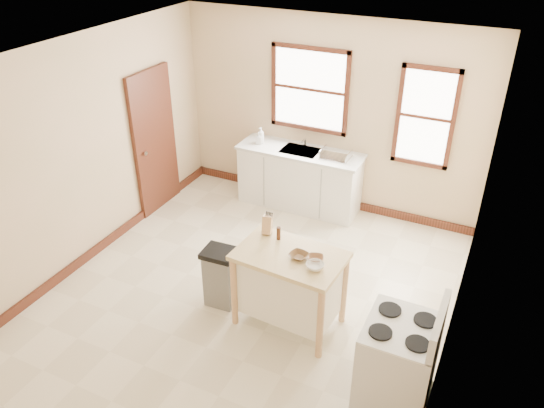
% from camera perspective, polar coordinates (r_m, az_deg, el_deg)
% --- Properties ---
extents(floor, '(5.00, 5.00, 0.00)m').
position_cam_1_polar(floor, '(6.44, -2.44, -9.59)').
color(floor, beige).
rests_on(floor, ground).
extents(ceiling, '(5.00, 5.00, 0.00)m').
position_cam_1_polar(ceiling, '(5.13, -3.14, 15.24)').
color(ceiling, white).
rests_on(ceiling, ground).
extents(wall_back, '(4.50, 0.04, 2.80)m').
position_cam_1_polar(wall_back, '(7.74, 6.11, 9.43)').
color(wall_back, beige).
rests_on(wall_back, ground).
extents(wall_left, '(0.04, 5.00, 2.80)m').
position_cam_1_polar(wall_left, '(6.91, -19.51, 5.20)').
color(wall_left, beige).
rests_on(wall_left, ground).
extents(wall_right, '(0.04, 5.00, 2.80)m').
position_cam_1_polar(wall_right, '(5.12, 20.11, -3.95)').
color(wall_right, beige).
rests_on(wall_right, ground).
extents(window_main, '(1.17, 0.06, 1.22)m').
position_cam_1_polar(window_main, '(7.70, 4.07, 12.19)').
color(window_main, '#36190E').
rests_on(window_main, wall_back).
extents(window_side, '(0.77, 0.06, 1.37)m').
position_cam_1_polar(window_side, '(7.34, 16.17, 8.92)').
color(window_side, '#36190E').
rests_on(window_side, wall_back).
extents(door_left, '(0.06, 0.90, 2.10)m').
position_cam_1_polar(door_left, '(7.90, -12.51, 6.57)').
color(door_left, '#36190E').
rests_on(door_left, ground).
extents(baseboard_back, '(4.50, 0.04, 0.12)m').
position_cam_1_polar(baseboard_back, '(8.28, 5.54, 0.67)').
color(baseboard_back, '#36190E').
rests_on(baseboard_back, ground).
extents(baseboard_left, '(0.04, 5.00, 0.12)m').
position_cam_1_polar(baseboard_left, '(7.52, -17.63, -4.11)').
color(baseboard_left, '#36190E').
rests_on(baseboard_left, ground).
extents(sink_counter, '(1.86, 0.62, 0.92)m').
position_cam_1_polar(sink_counter, '(7.96, 2.97, 2.77)').
color(sink_counter, silver).
rests_on(sink_counter, ground).
extents(faucet, '(0.03, 0.03, 0.22)m').
position_cam_1_polar(faucet, '(7.87, 3.60, 7.00)').
color(faucet, silver).
rests_on(faucet, sink_counter).
extents(soap_bottle_a, '(0.12, 0.12, 0.24)m').
position_cam_1_polar(soap_bottle_a, '(7.95, -1.20, 7.40)').
color(soap_bottle_a, '#B2B2B2').
rests_on(soap_bottle_a, sink_counter).
extents(soap_bottle_b, '(0.10, 0.11, 0.18)m').
position_cam_1_polar(soap_bottle_b, '(7.94, -1.44, 7.11)').
color(soap_bottle_b, '#B2B2B2').
rests_on(soap_bottle_b, sink_counter).
extents(dish_rack, '(0.42, 0.32, 0.10)m').
position_cam_1_polar(dish_rack, '(7.55, 6.88, 5.32)').
color(dish_rack, silver).
rests_on(dish_rack, sink_counter).
extents(kitchen_island, '(1.16, 0.78, 0.92)m').
position_cam_1_polar(kitchen_island, '(5.78, 1.87, -9.13)').
color(kitchen_island, '#DDBE82').
rests_on(kitchen_island, ground).
extents(knife_block, '(0.12, 0.12, 0.20)m').
position_cam_1_polar(knife_block, '(5.78, -0.52, -2.30)').
color(knife_block, tan).
rests_on(knife_block, kitchen_island).
extents(pepper_grinder, '(0.05, 0.05, 0.15)m').
position_cam_1_polar(pepper_grinder, '(5.69, 0.71, -3.17)').
color(pepper_grinder, '#452412').
rests_on(pepper_grinder, kitchen_island).
extents(bowl_a, '(0.22, 0.22, 0.05)m').
position_cam_1_polar(bowl_a, '(5.44, 2.89, -5.57)').
color(bowl_a, brown).
rests_on(bowl_a, kitchen_island).
extents(bowl_b, '(0.20, 0.20, 0.04)m').
position_cam_1_polar(bowl_b, '(5.42, 4.72, -5.85)').
color(bowl_b, brown).
rests_on(bowl_b, kitchen_island).
extents(bowl_c, '(0.20, 0.20, 0.06)m').
position_cam_1_polar(bowl_c, '(5.30, 4.64, -6.68)').
color(bowl_c, white).
rests_on(bowl_c, kitchen_island).
extents(trash_bin, '(0.39, 0.34, 0.73)m').
position_cam_1_polar(trash_bin, '(6.12, -5.52, -7.82)').
color(trash_bin, slate).
rests_on(trash_bin, ground).
extents(gas_stove, '(0.70, 0.70, 1.13)m').
position_cam_1_polar(gas_stove, '(5.09, 13.50, -15.17)').
color(gas_stove, silver).
rests_on(gas_stove, ground).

